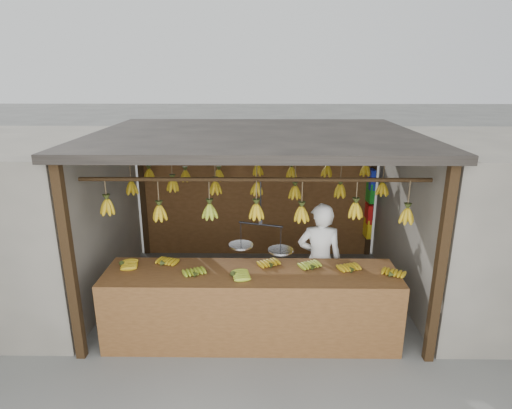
{
  "coord_description": "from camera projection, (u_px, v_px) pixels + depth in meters",
  "views": [
    {
      "loc": [
        0.07,
        -5.7,
        3.16
      ],
      "look_at": [
        0.0,
        0.3,
        1.3
      ],
      "focal_mm": 30.0,
      "sensor_mm": 36.0,
      "label": 1
    }
  ],
  "objects": [
    {
      "name": "hanging_bananas",
      "position": [
        256.0,
        189.0,
        5.91
      ],
      "size": [
        3.66,
        2.25,
        0.39
      ],
      "color": "#BD9514",
      "rests_on": "ground"
    },
    {
      "name": "vendor",
      "position": [
        319.0,
        261.0,
        5.61
      ],
      "size": [
        0.6,
        0.42,
        1.58
      ],
      "primitive_type": "imported",
      "rotation": [
        0.0,
        0.0,
        3.08
      ],
      "color": "white",
      "rests_on": "ground"
    },
    {
      "name": "stall",
      "position": [
        256.0,
        159.0,
        6.11
      ],
      "size": [
        4.3,
        3.3,
        2.4
      ],
      "color": "black",
      "rests_on": "ground"
    },
    {
      "name": "counter",
      "position": [
        251.0,
        291.0,
        5.0
      ],
      "size": [
        3.5,
        0.79,
        0.96
      ],
      "color": "brown",
      "rests_on": "ground"
    },
    {
      "name": "balance_scale",
      "position": [
        261.0,
        245.0,
        5.07
      ],
      "size": [
        0.76,
        0.44,
        0.85
      ],
      "color": "black",
      "rests_on": "ground"
    },
    {
      "name": "neighbor_right",
      "position": [
        512.0,
        222.0,
        6.0
      ],
      "size": [
        3.0,
        3.0,
        2.3
      ],
      "primitive_type": "cube",
      "color": "slate",
      "rests_on": "ground"
    },
    {
      "name": "bag_bundles",
      "position": [
        369.0,
        203.0,
        7.35
      ],
      "size": [
        0.08,
        0.26,
        1.21
      ],
      "color": "#1426BF",
      "rests_on": "ground"
    },
    {
      "name": "neighbor_left",
      "position": [
        3.0,
        220.0,
        6.08
      ],
      "size": [
        3.0,
        3.0,
        2.3
      ],
      "primitive_type": "cube",
      "color": "slate",
      "rests_on": "ground"
    },
    {
      "name": "ground",
      "position": [
        256.0,
        293.0,
        6.38
      ],
      "size": [
        80.0,
        80.0,
        0.0
      ],
      "primitive_type": "plane",
      "color": "#5B5B57"
    }
  ]
}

